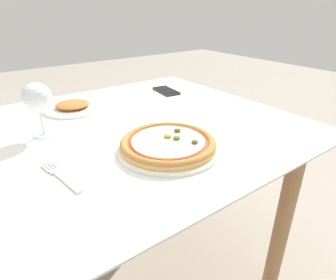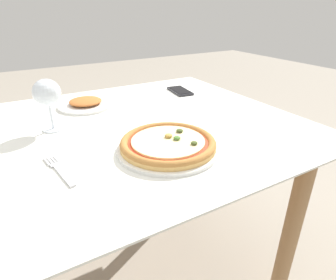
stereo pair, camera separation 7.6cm
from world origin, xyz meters
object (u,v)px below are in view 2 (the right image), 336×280
at_px(pizza_plate, 168,144).
at_px(fork, 59,169).
at_px(dining_table, 130,151).
at_px(cell_phone, 180,91).
at_px(side_plate, 86,103).
at_px(wine_glass_far_left, 47,94).

height_order(pizza_plate, fork, pizza_plate).
bearing_deg(dining_table, cell_phone, 34.89).
bearing_deg(pizza_plate, side_plate, 101.59).
xyz_separation_m(wine_glass_far_left, side_plate, (0.15, 0.17, -0.11)).
xyz_separation_m(dining_table, side_plate, (-0.07, 0.27, 0.11)).
bearing_deg(cell_phone, dining_table, -145.11).
bearing_deg(fork, side_plate, 67.35).
xyz_separation_m(pizza_plate, cell_phone, (0.33, 0.46, -0.01)).
bearing_deg(dining_table, fork, -145.08).
relative_size(fork, side_plate, 0.80).
bearing_deg(side_plate, fork, -112.65).
bearing_deg(side_plate, pizza_plate, -78.41).
distance_m(dining_table, pizza_plate, 0.24).
bearing_deg(pizza_plate, dining_table, 98.34).
relative_size(pizza_plate, side_plate, 1.33).
bearing_deg(wine_glass_far_left, pizza_plate, -50.74).
bearing_deg(dining_table, wine_glass_far_left, 157.26).
height_order(cell_phone, side_plate, side_plate).
distance_m(fork, wine_glass_far_left, 0.29).
xyz_separation_m(dining_table, wine_glass_far_left, (-0.22, 0.09, 0.21)).
bearing_deg(fork, pizza_plate, -7.75).
xyz_separation_m(fork, cell_phone, (0.61, 0.43, 0.00)).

